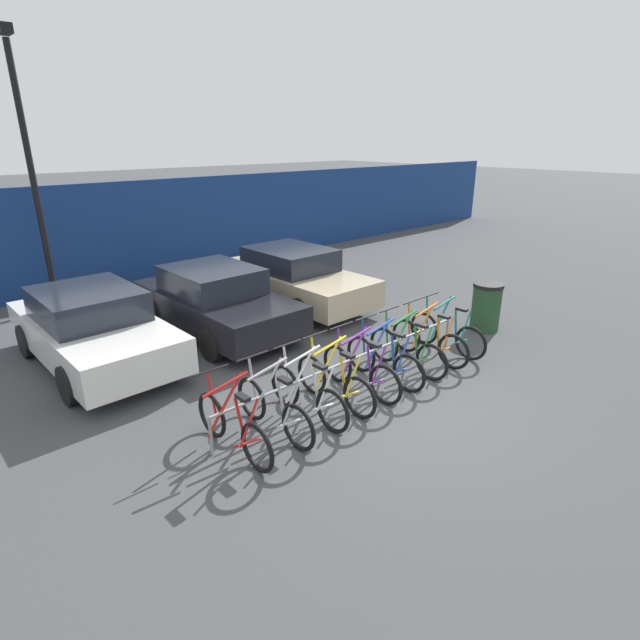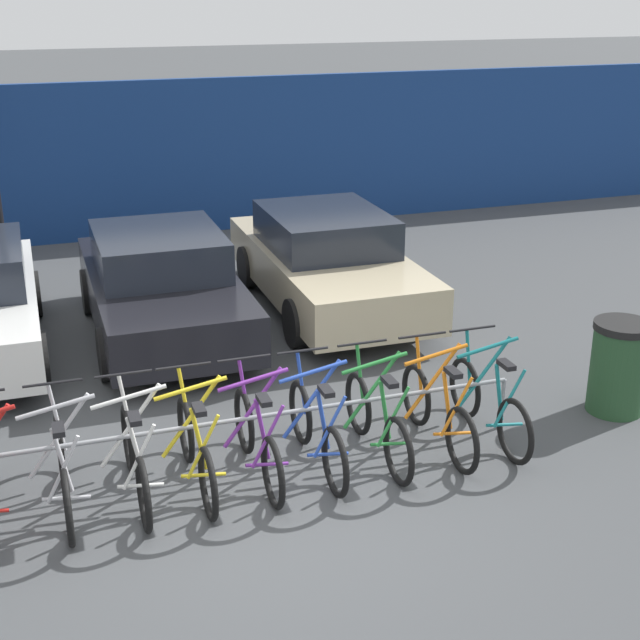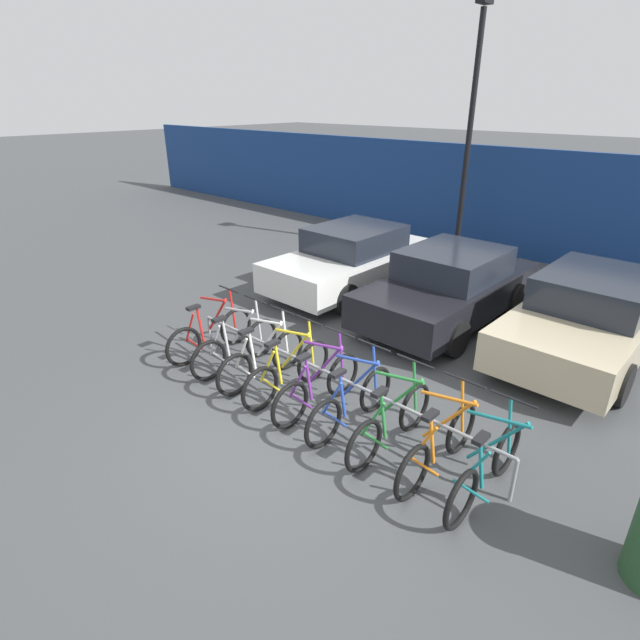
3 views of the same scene
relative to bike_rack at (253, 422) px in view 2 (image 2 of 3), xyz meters
The scene contains 14 objects.
ground_plane 0.84m from the bike_rack, 87.96° to the right, with size 120.00×120.00×0.00m, color #424447.
hoarding_wall 8.87m from the bike_rack, 89.84° to the left, with size 36.00×0.16×2.79m, color navy.
bike_rack is the anchor object (origin of this frame).
bicycle_silver 1.78m from the bike_rack, behind, with size 0.68×1.71×1.05m.
bicycle_white 1.16m from the bike_rack, behind, with size 0.68×1.71×1.05m.
bicycle_yellow 0.62m from the bike_rack, 165.74° to the right, with size 0.68×1.71×1.05m.
bicycle_purple 0.19m from the bike_rack, 90.53° to the right, with size 0.68×1.71×1.05m.
bicycle_blue 0.62m from the bike_rack, 14.29° to the right, with size 0.68×1.71×1.05m.
bicycle_green 1.22m from the bike_rack, ahead, with size 0.68×1.71×1.05m.
bicycle_orange 1.87m from the bike_rack, ahead, with size 0.68×1.71×1.05m.
bicycle_teal 2.44m from the bike_rack, ahead, with size 0.68×1.71×1.05m.
car_black 3.78m from the bike_rack, 93.85° to the left, with size 1.91×4.09×1.40m.
car_beige 4.63m from the bike_rack, 62.42° to the left, with size 1.91×4.33×1.40m.
trash_bin 4.05m from the bike_rack, ahead, with size 0.63×0.63×1.03m.
Camera 2 is at (-1.82, -6.66, 4.41)m, focal length 50.00 mm.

